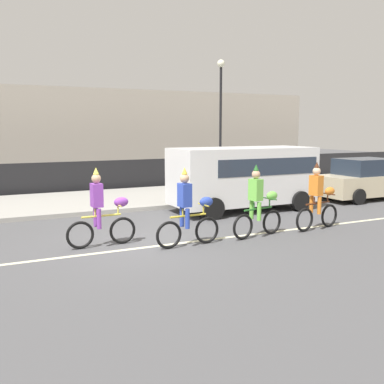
{
  "coord_description": "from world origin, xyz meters",
  "views": [
    {
      "loc": [
        -3.62,
        -10.4,
        2.84
      ],
      "look_at": [
        2.02,
        1.2,
        1.0
      ],
      "focal_mm": 42.0,
      "sensor_mm": 36.0,
      "label": 1
    }
  ],
  "objects_px": {
    "parade_cyclist_purple": "(102,212)",
    "parade_cyclist_lime": "(259,205)",
    "parade_cyclist_cobalt": "(189,212)",
    "street_lamp_post": "(221,104)",
    "parade_cyclist_orange": "(318,200)",
    "parked_car_beige": "(365,180)",
    "parked_van_white": "(245,174)"
  },
  "relations": [
    {
      "from": "parade_cyclist_cobalt",
      "to": "parked_van_white",
      "type": "height_order",
      "value": "parked_van_white"
    },
    {
      "from": "parade_cyclist_cobalt",
      "to": "parade_cyclist_lime",
      "type": "xyz_separation_m",
      "value": [
        2.04,
        0.05,
        0.0
      ]
    },
    {
      "from": "parade_cyclist_lime",
      "to": "parked_van_white",
      "type": "xyz_separation_m",
      "value": [
        1.79,
        3.47,
        0.44
      ]
    },
    {
      "from": "parade_cyclist_purple",
      "to": "parade_cyclist_cobalt",
      "type": "relative_size",
      "value": 1.0
    },
    {
      "from": "parade_cyclist_purple",
      "to": "parade_cyclist_cobalt",
      "type": "height_order",
      "value": "same"
    },
    {
      "from": "parade_cyclist_lime",
      "to": "street_lamp_post",
      "type": "xyz_separation_m",
      "value": [
        4.03,
        9.17,
        3.15
      ]
    },
    {
      "from": "parade_cyclist_orange",
      "to": "parked_van_white",
      "type": "bearing_deg",
      "value": 93.77
    },
    {
      "from": "parade_cyclist_cobalt",
      "to": "parade_cyclist_orange",
      "type": "xyz_separation_m",
      "value": [
        4.06,
        0.06,
        0.0
      ]
    },
    {
      "from": "parade_cyclist_purple",
      "to": "street_lamp_post",
      "type": "xyz_separation_m",
      "value": [
        7.96,
        8.32,
        3.15
      ]
    },
    {
      "from": "street_lamp_post",
      "to": "parade_cyclist_lime",
      "type": "bearing_deg",
      "value": -113.73
    },
    {
      "from": "parade_cyclist_cobalt",
      "to": "street_lamp_post",
      "type": "distance_m",
      "value": 11.48
    },
    {
      "from": "parade_cyclist_lime",
      "to": "street_lamp_post",
      "type": "bearing_deg",
      "value": 66.27
    },
    {
      "from": "parade_cyclist_lime",
      "to": "parked_van_white",
      "type": "height_order",
      "value": "parked_van_white"
    },
    {
      "from": "parked_car_beige",
      "to": "street_lamp_post",
      "type": "distance_m",
      "value": 7.43
    },
    {
      "from": "parked_van_white",
      "to": "street_lamp_post",
      "type": "bearing_deg",
      "value": 68.48
    },
    {
      "from": "parade_cyclist_cobalt",
      "to": "street_lamp_post",
      "type": "xyz_separation_m",
      "value": [
        6.07,
        9.21,
        3.15
      ]
    },
    {
      "from": "parade_cyclist_purple",
      "to": "parked_van_white",
      "type": "bearing_deg",
      "value": 24.68
    },
    {
      "from": "parade_cyclist_orange",
      "to": "parked_car_beige",
      "type": "distance_m",
      "value": 6.44
    },
    {
      "from": "parade_cyclist_purple",
      "to": "parade_cyclist_cobalt",
      "type": "bearing_deg",
      "value": -25.35
    },
    {
      "from": "parade_cyclist_purple",
      "to": "parade_cyclist_lime",
      "type": "bearing_deg",
      "value": -12.14
    },
    {
      "from": "parade_cyclist_lime",
      "to": "street_lamp_post",
      "type": "distance_m",
      "value": 10.5
    },
    {
      "from": "parade_cyclist_cobalt",
      "to": "parade_cyclist_lime",
      "type": "height_order",
      "value": "same"
    },
    {
      "from": "parade_cyclist_lime",
      "to": "parade_cyclist_orange",
      "type": "distance_m",
      "value": 2.01
    },
    {
      "from": "parade_cyclist_orange",
      "to": "parade_cyclist_cobalt",
      "type": "bearing_deg",
      "value": -179.2
    },
    {
      "from": "parade_cyclist_orange",
      "to": "parked_car_beige",
      "type": "relative_size",
      "value": 0.47
    },
    {
      "from": "parade_cyclist_lime",
      "to": "parked_car_beige",
      "type": "relative_size",
      "value": 0.47
    },
    {
      "from": "parked_van_white",
      "to": "parked_car_beige",
      "type": "distance_m",
      "value": 5.71
    },
    {
      "from": "parade_cyclist_purple",
      "to": "parade_cyclist_lime",
      "type": "xyz_separation_m",
      "value": [
        3.93,
        -0.85,
        0.0
      ]
    },
    {
      "from": "parked_van_white",
      "to": "street_lamp_post",
      "type": "distance_m",
      "value": 6.69
    },
    {
      "from": "parade_cyclist_purple",
      "to": "parade_cyclist_orange",
      "type": "bearing_deg",
      "value": -8.03
    },
    {
      "from": "parked_car_beige",
      "to": "parade_cyclist_purple",
      "type": "bearing_deg",
      "value": -167.31
    },
    {
      "from": "parked_car_beige",
      "to": "parade_cyclist_orange",
      "type": "bearing_deg",
      "value": -148.05
    }
  ]
}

